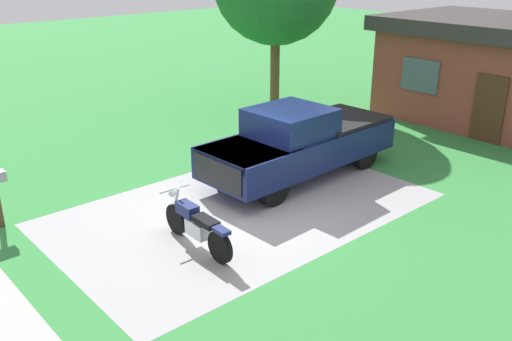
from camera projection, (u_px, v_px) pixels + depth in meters
name	position (u px, v px, depth m)	size (l,w,h in m)	color
ground_plane	(242.00, 209.00, 12.86)	(80.00, 80.00, 0.00)	#34883E
driveway_pad	(242.00, 209.00, 12.86)	(5.34, 8.54, 0.01)	#9F9F9F
motorcycle	(196.00, 226.00, 11.05)	(2.21, 0.70, 1.09)	black
pickup_truck	(302.00, 141.00, 14.48)	(2.16, 5.68, 1.90)	black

